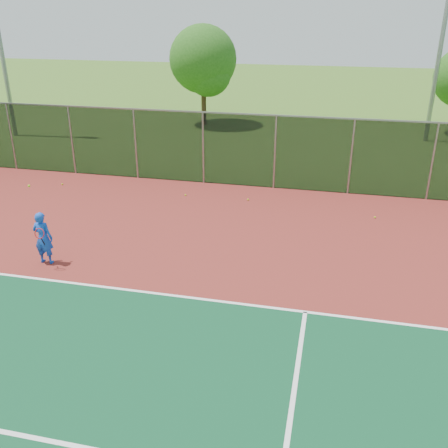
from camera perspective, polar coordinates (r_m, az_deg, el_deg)
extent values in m
plane|color=#37601B|center=(10.53, -3.51, -17.62)|extent=(120.00, 120.00, 0.00)
cube|color=maroon|center=(12.04, -0.82, -11.49)|extent=(30.00, 20.00, 0.02)
cube|color=white|center=(12.62, 9.27, -9.89)|extent=(22.00, 0.10, 0.00)
cube|color=black|center=(20.44, 5.84, 8.12)|extent=(30.00, 0.04, 3.00)
cube|color=gray|center=(20.09, 6.02, 12.25)|extent=(30.00, 0.06, 0.06)
imported|color=blue|center=(15.28, -19.97, -1.50)|extent=(0.58, 0.39, 1.59)
cylinder|color=black|center=(15.01, -19.98, -1.91)|extent=(0.03, 0.15, 0.27)
torus|color=#A51414|center=(14.82, -20.34, -1.02)|extent=(0.30, 0.13, 0.29)
sphere|color=#ADD118|center=(14.95, -21.39, 4.08)|extent=(0.07, 0.07, 0.07)
sphere|color=#ADD118|center=(19.40, 2.77, 2.81)|extent=(0.07, 0.07, 0.07)
sphere|color=#ADD118|center=(22.18, -18.00, 4.36)|extent=(0.07, 0.07, 0.07)
sphere|color=#ADD118|center=(19.92, -4.43, 3.33)|extent=(0.07, 0.07, 0.07)
sphere|color=#ADD118|center=(18.53, 16.86, 0.74)|extent=(0.07, 0.07, 0.07)
cylinder|color=gray|center=(29.86, 23.69, 19.11)|extent=(0.24, 0.24, 11.09)
cylinder|color=#352313|center=(32.43, -2.32, 13.32)|extent=(0.30, 0.30, 2.32)
sphere|color=#215316|center=(32.05, -2.41, 18.30)|extent=(4.12, 4.12, 4.12)
sphere|color=#215316|center=(31.74, -1.80, 16.86)|extent=(2.83, 2.83, 2.83)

